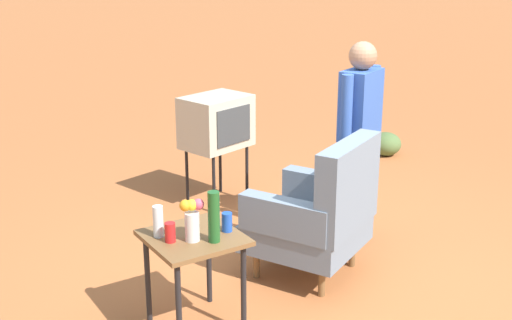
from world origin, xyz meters
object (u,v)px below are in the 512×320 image
(side_table, at_px, (194,249))
(soda_can_blue, at_px, (227,222))
(tv_on_stand, at_px, (216,123))
(armchair, at_px, (319,213))
(bottle_short_clear, at_px, (158,221))
(bottle_wine_green, at_px, (214,217))
(flower_vase, at_px, (192,218))
(person_standing, at_px, (359,130))
(soda_can_red, at_px, (170,232))

(side_table, xyz_separation_m, soda_can_blue, (-0.21, 0.05, 0.15))
(side_table, distance_m, tv_on_stand, 2.20)
(armchair, height_order, side_table, armchair)
(tv_on_stand, bearing_deg, side_table, 56.80)
(armchair, bearing_deg, bottle_short_clear, 1.40)
(bottle_wine_green, bearing_deg, soda_can_blue, -147.50)
(flower_vase, bearing_deg, bottle_short_clear, -47.35)
(soda_can_blue, distance_m, bottle_wine_green, 0.20)
(bottle_short_clear, relative_size, bottle_wine_green, 0.62)
(tv_on_stand, relative_size, flower_vase, 3.89)
(armchair, distance_m, side_table, 1.09)
(bottle_short_clear, height_order, soda_can_blue, bottle_short_clear)
(tv_on_stand, bearing_deg, armchair, 86.24)
(bottle_short_clear, height_order, flower_vase, flower_vase)
(person_standing, relative_size, soda_can_blue, 13.44)
(side_table, height_order, person_standing, person_standing)
(person_standing, distance_m, soda_can_red, 1.99)
(armchair, distance_m, person_standing, 0.88)
(person_standing, bearing_deg, armchair, 28.28)
(soda_can_red, bearing_deg, bottle_wine_green, 148.17)
(side_table, relative_size, person_standing, 0.39)
(soda_can_red, relative_size, bottle_short_clear, 0.61)
(soda_can_red, bearing_deg, armchair, -173.69)
(soda_can_red, height_order, flower_vase, flower_vase)
(side_table, relative_size, bottle_wine_green, 1.98)
(side_table, xyz_separation_m, flower_vase, (0.04, 0.06, 0.24))
(soda_can_blue, bearing_deg, armchair, -167.97)
(bottle_wine_green, xyz_separation_m, flower_vase, (0.10, -0.08, -0.01))
(armchair, bearing_deg, bottle_wine_green, 15.24)
(armchair, xyz_separation_m, soda_can_blue, (0.87, 0.19, 0.20))
(tv_on_stand, height_order, soda_can_red, tv_on_stand)
(bottle_short_clear, relative_size, flower_vase, 0.75)
(armchair, bearing_deg, tv_on_stand, -93.76)
(side_table, relative_size, soda_can_blue, 5.19)
(bottle_short_clear, distance_m, soda_can_blue, 0.43)
(soda_can_red, height_order, soda_can_blue, same)
(tv_on_stand, bearing_deg, soda_can_red, 53.54)
(tv_on_stand, relative_size, bottle_wine_green, 3.22)
(bottle_wine_green, bearing_deg, person_standing, -159.29)
(person_standing, xyz_separation_m, bottle_short_clear, (1.94, 0.39, -0.21))
(side_table, relative_size, tv_on_stand, 0.61)
(bottle_short_clear, xyz_separation_m, bottle_wine_green, (-0.25, 0.25, 0.06))
(armchair, distance_m, soda_can_red, 1.27)
(tv_on_stand, distance_m, soda_can_blue, 2.13)
(tv_on_stand, height_order, soda_can_blue, tv_on_stand)
(tv_on_stand, distance_m, bottle_short_clear, 2.21)
(flower_vase, bearing_deg, soda_can_blue, -178.40)
(person_standing, relative_size, flower_vase, 6.19)
(bottle_wine_green, bearing_deg, armchair, -164.76)
(soda_can_blue, bearing_deg, tv_on_stand, -117.66)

